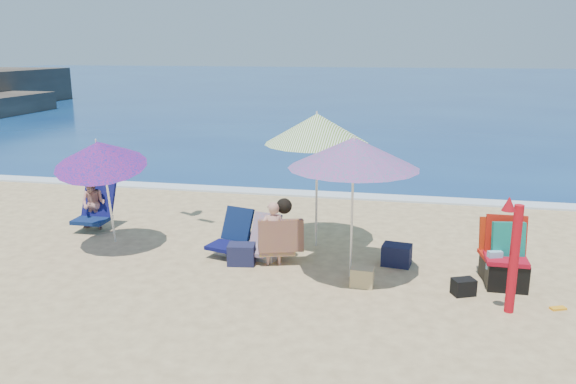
% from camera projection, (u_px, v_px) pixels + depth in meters
% --- Properties ---
extents(ground, '(120.00, 120.00, 0.00)m').
position_uv_depth(ground, '(295.00, 292.00, 7.60)').
color(ground, '#D8BC84').
rests_on(ground, ground).
extents(sea, '(120.00, 80.00, 0.12)m').
position_uv_depth(sea, '(393.00, 84.00, 50.32)').
color(sea, navy).
rests_on(sea, ground).
extents(foam, '(120.00, 0.50, 0.04)m').
position_uv_depth(foam, '(340.00, 195.00, 12.43)').
color(foam, white).
rests_on(foam, ground).
extents(umbrella_turquoise, '(2.11, 2.11, 2.02)m').
position_uv_depth(umbrella_turquoise, '(354.00, 153.00, 7.62)').
color(umbrella_turquoise, silver).
rests_on(umbrella_turquoise, ground).
extents(umbrella_striped, '(1.72, 1.72, 2.19)m').
position_uv_depth(umbrella_striped, '(317.00, 129.00, 8.89)').
color(umbrella_striped, silver).
rests_on(umbrella_striped, ground).
extents(umbrella_blue, '(1.72, 1.75, 1.91)m').
position_uv_depth(umbrella_blue, '(100.00, 154.00, 8.75)').
color(umbrella_blue, white).
rests_on(umbrella_blue, ground).
extents(furled_umbrella, '(0.32, 0.34, 1.50)m').
position_uv_depth(furled_umbrella, '(513.00, 249.00, 6.80)').
color(furled_umbrella, red).
rests_on(furled_umbrella, ground).
extents(chair_navy, '(0.67, 0.81, 0.69)m').
position_uv_depth(chair_navy, '(233.00, 242.00, 9.00)').
color(chair_navy, '#0C0E47').
rests_on(chair_navy, ground).
extents(chair_rainbow, '(0.62, 0.73, 0.65)m').
position_uv_depth(chair_rainbow, '(263.00, 246.00, 8.81)').
color(chair_rainbow, '#EF5E54').
rests_on(chair_rainbow, ground).
extents(camp_chair_left, '(0.55, 0.55, 0.94)m').
position_uv_depth(camp_chair_left, '(506.00, 267.00, 7.71)').
color(camp_chair_left, '#A60B1E').
rests_on(camp_chair_left, ground).
extents(camp_chair_right, '(0.57, 0.67, 0.89)m').
position_uv_depth(camp_chair_right, '(500.00, 258.00, 7.90)').
color(camp_chair_right, '#B71A0D').
rests_on(camp_chair_right, ground).
extents(person_center, '(0.77, 0.62, 0.97)m').
position_uv_depth(person_center, '(277.00, 234.00, 8.46)').
color(person_center, tan).
rests_on(person_center, ground).
extents(person_left, '(0.58, 0.70, 1.04)m').
position_uv_depth(person_left, '(94.00, 203.00, 10.10)').
color(person_left, tan).
rests_on(person_left, ground).
extents(bag_navy_a, '(0.43, 0.34, 0.31)m').
position_uv_depth(bag_navy_a, '(241.00, 254.00, 8.53)').
color(bag_navy_a, '#1C1E3E').
rests_on(bag_navy_a, ground).
extents(bag_black_a, '(0.30, 0.23, 0.21)m').
position_uv_depth(bag_black_a, '(256.00, 240.00, 9.33)').
color(bag_black_a, black).
rests_on(bag_black_a, ground).
extents(bag_tan, '(0.32, 0.23, 0.26)m').
position_uv_depth(bag_tan, '(362.00, 277.00, 7.74)').
color(bag_tan, tan).
rests_on(bag_tan, ground).
extents(bag_navy_b, '(0.46, 0.37, 0.31)m').
position_uv_depth(bag_navy_b, '(397.00, 255.00, 8.50)').
color(bag_navy_b, '#171934').
rests_on(bag_navy_b, ground).
extents(bag_black_b, '(0.34, 0.30, 0.22)m').
position_uv_depth(bag_black_b, '(463.00, 287.00, 7.48)').
color(bag_black_b, black).
rests_on(bag_black_b, ground).
extents(orange_item, '(0.21, 0.16, 0.03)m').
position_uv_depth(orange_item, '(558.00, 308.00, 7.08)').
color(orange_item, '#FAA11A').
rests_on(orange_item, ground).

